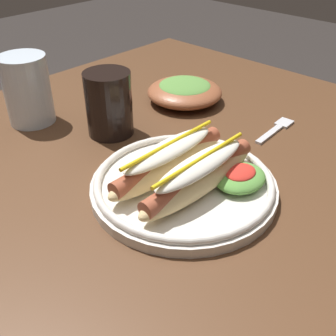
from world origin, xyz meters
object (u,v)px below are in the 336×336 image
(soda_cup, at_px, (109,104))
(side_bowl, at_px, (185,91))
(hot_dog_plate, at_px, (185,178))
(fork, at_px, (277,129))
(water_cup, at_px, (27,90))

(soda_cup, height_order, side_bowl, soda_cup)
(soda_cup, bearing_deg, hot_dog_plate, -101.32)
(fork, height_order, soda_cup, soda_cup)
(hot_dog_plate, height_order, soda_cup, soda_cup)
(water_cup, distance_m, side_bowl, 0.32)
(hot_dog_plate, distance_m, fork, 0.27)
(fork, distance_m, soda_cup, 0.32)
(soda_cup, bearing_deg, water_cup, 116.71)
(soda_cup, bearing_deg, fork, -45.05)
(fork, distance_m, water_cup, 0.49)
(hot_dog_plate, bearing_deg, soda_cup, 78.68)
(soda_cup, relative_size, water_cup, 0.90)
(hot_dog_plate, height_order, water_cup, water_cup)
(hot_dog_plate, xyz_separation_m, soda_cup, (0.05, 0.23, 0.03))
(fork, bearing_deg, soda_cup, 131.96)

